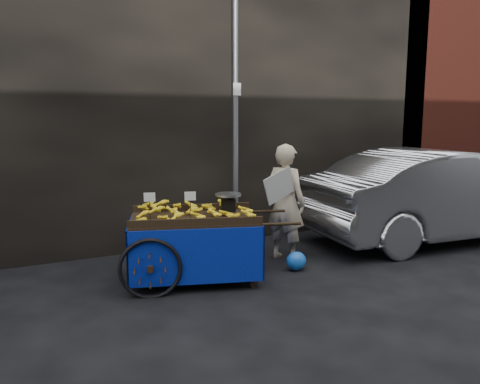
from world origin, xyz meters
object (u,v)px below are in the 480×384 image
plastic_bag (296,261)px  parked_car (441,195)px  vendor (285,202)px  banana_cart (190,224)px

plastic_bag → parked_car: (2.97, 0.30, 0.62)m
plastic_bag → parked_car: parked_car is taller
vendor → parked_car: (2.85, -0.19, -0.08)m
vendor → parked_car: vendor is taller
plastic_bag → banana_cart: bearing=168.9°
plastic_bag → parked_car: 3.05m
banana_cart → plastic_bag: banana_cart is taller
banana_cart → plastic_bag: size_ratio=8.26×
banana_cart → vendor: bearing=25.7°
parked_car → plastic_bag: bearing=101.3°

